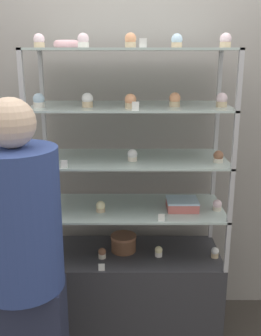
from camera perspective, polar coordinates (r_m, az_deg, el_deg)
ground_plane at (r=2.83m, az=0.00°, el=-22.71°), size 20.00×20.00×0.00m
back_wall at (r=2.64m, az=-0.00°, el=5.71°), size 8.00×0.05×2.60m
display_base at (r=2.66m, az=0.00°, el=-17.76°), size 1.11×0.47×0.59m
display_riser_lower at (r=2.39m, az=0.00°, el=-6.13°), size 1.11×0.47×0.31m
display_riser_middle at (r=2.29m, az=0.00°, el=0.97°), size 1.11×0.47×0.31m
display_riser_upper at (r=2.23m, az=0.00°, el=8.56°), size 1.11×0.47×0.31m
display_riser_top at (r=2.21m, az=0.00°, el=16.42°), size 1.11×0.47×0.31m
layer_cake_centerpiece at (r=2.51m, az=-1.02°, el=-10.81°), size 0.16×0.16×0.11m
sheet_cake_frosted at (r=2.36m, az=7.51°, el=-5.21°), size 0.18×0.17×0.06m
cupcake_0 at (r=2.50m, az=-11.81°, el=-11.73°), size 0.05×0.05×0.07m
cupcake_1 at (r=2.44m, az=-4.14°, el=-12.22°), size 0.05×0.05×0.07m
cupcake_2 at (r=2.46m, az=4.10°, el=-11.97°), size 0.05×0.05×0.07m
cupcake_3 at (r=2.49m, az=12.15°, el=-11.90°), size 0.05×0.05×0.07m
price_tag_0 at (r=2.31m, az=-4.22°, el=-14.18°), size 0.04×0.00×0.04m
cupcake_4 at (r=2.34m, az=-12.32°, el=-5.64°), size 0.05×0.05×0.07m
cupcake_5 at (r=2.30m, az=-4.36°, el=-5.63°), size 0.05×0.05×0.07m
cupcake_6 at (r=2.37m, az=12.47°, el=-5.30°), size 0.05×0.05×0.07m
price_tag_1 at (r=2.18m, az=4.51°, el=-7.21°), size 0.04×0.00×0.04m
cupcake_7 at (r=2.25m, az=-12.78°, el=1.66°), size 0.06×0.06×0.07m
cupcake_8 at (r=2.21m, az=0.29°, el=1.85°), size 0.06×0.06×0.07m
cupcake_9 at (r=2.23m, az=12.63°, el=1.59°), size 0.06×0.06×0.07m
price_tag_2 at (r=2.10m, az=-9.60°, el=0.56°), size 0.04×0.00×0.04m
cupcake_10 at (r=2.18m, az=-13.18°, el=9.49°), size 0.06×0.06×0.08m
cupcake_11 at (r=2.16m, az=-6.27°, el=9.76°), size 0.06×0.06×0.08m
cupcake_12 at (r=2.09m, az=0.06°, el=9.66°), size 0.06×0.06×0.08m
cupcake_13 at (r=2.18m, az=6.45°, el=9.81°), size 0.06×0.06×0.08m
cupcake_14 at (r=2.21m, az=13.11°, el=9.57°), size 0.06×0.06×0.08m
price_tag_3 at (r=2.01m, az=0.73°, el=8.98°), size 0.04×0.00×0.04m
cupcake_15 at (r=2.21m, az=-13.13°, el=17.50°), size 0.06×0.06×0.08m
cupcake_16 at (r=2.13m, az=-6.87°, el=17.87°), size 0.06×0.06×0.08m
cupcake_17 at (r=2.09m, az=-0.02°, el=18.01°), size 0.06×0.06×0.08m
cupcake_18 at (r=2.19m, az=6.74°, el=17.82°), size 0.06×0.06×0.08m
cupcake_19 at (r=2.16m, az=13.62°, el=17.52°), size 0.06×0.06×0.08m
price_tag_4 at (r=2.00m, az=1.84°, el=17.70°), size 0.04×0.00×0.04m
donut_glazed at (r=2.25m, az=-9.26°, el=17.30°), size 0.14×0.14×0.04m
customer_figure at (r=1.90m, az=-15.44°, el=-13.22°), size 0.38×0.38×1.61m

